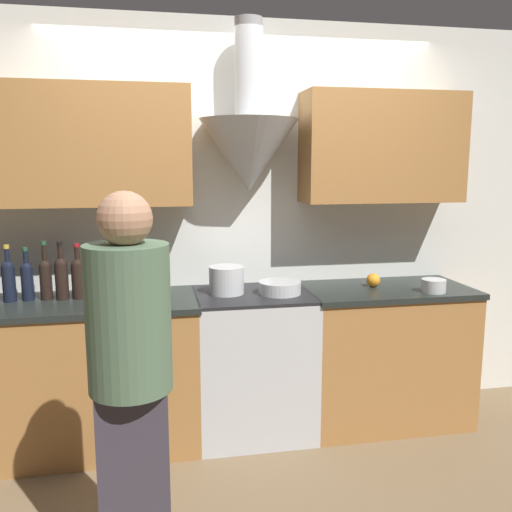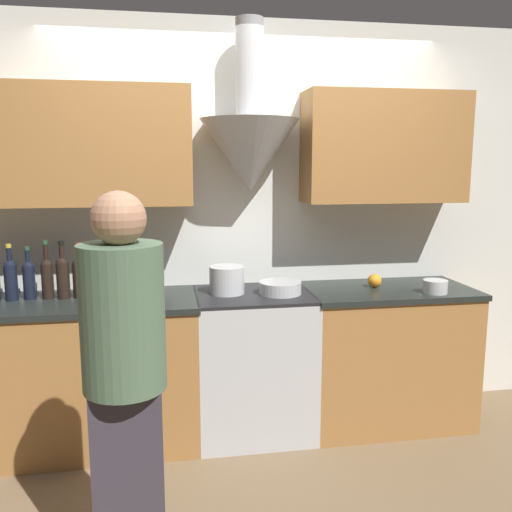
# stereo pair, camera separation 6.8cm
# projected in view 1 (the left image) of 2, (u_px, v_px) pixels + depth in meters

# --- Properties ---
(ground_plane) EXTENTS (12.00, 12.00, 0.00)m
(ground_plane) POSITION_uv_depth(u_px,v_px,m) (263.00, 454.00, 3.20)
(ground_plane) COLOR brown
(wall_back) EXTENTS (8.40, 0.61, 2.60)m
(wall_back) POSITION_uv_depth(u_px,v_px,m) (238.00, 198.00, 3.50)
(wall_back) COLOR silver
(wall_back) RESTS_ON ground_plane
(counter_left) EXTENTS (1.37, 0.62, 0.91)m
(counter_left) POSITION_uv_depth(u_px,v_px,m) (84.00, 375.00, 3.23)
(counter_left) COLOR #9E6B38
(counter_left) RESTS_ON ground_plane
(counter_right) EXTENTS (1.07, 0.62, 0.91)m
(counter_right) POSITION_uv_depth(u_px,v_px,m) (384.00, 354.00, 3.59)
(counter_right) COLOR #9E6B38
(counter_right) RESTS_ON ground_plane
(stove_range) EXTENTS (0.72, 0.60, 0.91)m
(stove_range) POSITION_uv_depth(u_px,v_px,m) (253.00, 362.00, 3.42)
(stove_range) COLOR #B7BABC
(stove_range) RESTS_ON ground_plane
(wine_bottle_2) EXTENTS (0.07, 0.07, 0.33)m
(wine_bottle_2) POSITION_uv_depth(u_px,v_px,m) (9.00, 279.00, 3.12)
(wine_bottle_2) COLOR black
(wine_bottle_2) RESTS_ON counter_left
(wine_bottle_3) EXTENTS (0.07, 0.07, 0.31)m
(wine_bottle_3) POSITION_uv_depth(u_px,v_px,m) (27.00, 279.00, 3.15)
(wine_bottle_3) COLOR black
(wine_bottle_3) RESTS_ON counter_left
(wine_bottle_4) EXTENTS (0.07, 0.07, 0.35)m
(wine_bottle_4) POSITION_uv_depth(u_px,v_px,m) (46.00, 277.00, 3.17)
(wine_bottle_4) COLOR black
(wine_bottle_4) RESTS_ON counter_left
(wine_bottle_5) EXTENTS (0.08, 0.08, 0.34)m
(wine_bottle_5) POSITION_uv_depth(u_px,v_px,m) (62.00, 276.00, 3.17)
(wine_bottle_5) COLOR black
(wine_bottle_5) RESTS_ON counter_left
(wine_bottle_6) EXTENTS (0.08, 0.08, 0.33)m
(wine_bottle_6) POSITION_uv_depth(u_px,v_px,m) (78.00, 276.00, 3.20)
(wine_bottle_6) COLOR black
(wine_bottle_6) RESTS_ON counter_left
(stock_pot) EXTENTS (0.22, 0.22, 0.17)m
(stock_pot) POSITION_uv_depth(u_px,v_px,m) (226.00, 280.00, 3.33)
(stock_pot) COLOR #B7BABC
(stock_pot) RESTS_ON stove_range
(mixing_bowl) EXTENTS (0.26, 0.26, 0.08)m
(mixing_bowl) POSITION_uv_depth(u_px,v_px,m) (280.00, 288.00, 3.33)
(mixing_bowl) COLOR #B7BABC
(mixing_bowl) RESTS_ON stove_range
(orange_fruit) EXTENTS (0.09, 0.09, 0.09)m
(orange_fruit) POSITION_uv_depth(u_px,v_px,m) (373.00, 280.00, 3.52)
(orange_fruit) COLOR orange
(orange_fruit) RESTS_ON counter_right
(saucepan) EXTENTS (0.15, 0.15, 0.08)m
(saucepan) POSITION_uv_depth(u_px,v_px,m) (434.00, 286.00, 3.37)
(saucepan) COLOR #B7BABC
(saucepan) RESTS_ON counter_right
(person_foreground_left) EXTENTS (0.32, 0.32, 1.60)m
(person_foreground_left) POSITION_uv_depth(u_px,v_px,m) (131.00, 376.00, 2.09)
(person_foreground_left) COLOR #38333D
(person_foreground_left) RESTS_ON ground_plane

